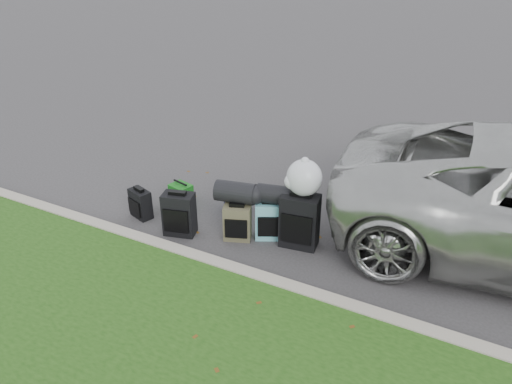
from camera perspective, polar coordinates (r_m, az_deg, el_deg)
The scene contains 12 objects.
ground at distance 7.13m, azimuth -0.04°, elevation -4.75°, with size 120.00×120.00×0.00m, color #383535.
curb at distance 6.37m, azimuth -4.27°, elevation -8.46°, with size 120.00×0.18×0.15m, color #9E937F.
suitcase_small_black at distance 7.62m, azimuth -13.05°, elevation -1.30°, with size 0.35×0.19×0.44m, color black.
suitcase_large_black_left at distance 7.06m, azimuth -8.77°, elevation -2.51°, with size 0.43×0.26×0.62m, color black.
suitcase_olive at distance 6.90m, azimuth -2.14°, elevation -3.50°, with size 0.37×0.23×0.51m, color #43402A.
suitcase_teal at distance 6.91m, azimuth 1.52°, elevation -3.26°, with size 0.38×0.23×0.55m, color teal.
suitcase_large_black_right at distance 6.72m, azimuth 5.00°, elevation -3.30°, with size 0.51×0.30×0.76m, color black.
tote_green at distance 7.84m, azimuth -8.54°, elevation -0.36°, with size 0.32×0.25×0.36m, color #186D19.
tote_navy at distance 7.63m, azimuth -2.37°, elevation -1.03°, with size 0.30×0.24×0.32m, color navy.
duffel_left at distance 6.81m, azimuth -2.37°, elevation -0.03°, with size 0.30×0.30×0.55m, color black.
duffel_right at distance 6.72m, azimuth 2.10°, elevation -0.27°, with size 0.26×0.26×0.47m, color black.
trash_bag at distance 6.48m, azimuth 5.53°, elevation 1.63°, with size 0.47×0.47×0.47m, color silver.
Camera 1 is at (2.80, -5.32, 3.84)m, focal length 35.00 mm.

